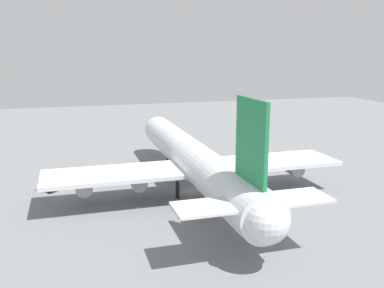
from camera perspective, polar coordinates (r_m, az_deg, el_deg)
ground_plane at (r=80.81m, az=-0.00°, el=-6.44°), size 273.65×273.65×0.00m
cargo_airplane at (r=78.77m, az=0.04°, el=-2.05°), size 68.41×54.39×20.64m
catering_truck at (r=85.16m, az=-19.03°, el=-5.39°), size 3.95×3.96×2.08m
safety_cone_nose at (r=110.06m, az=-3.03°, el=-1.11°), size 0.47×0.47×0.67m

